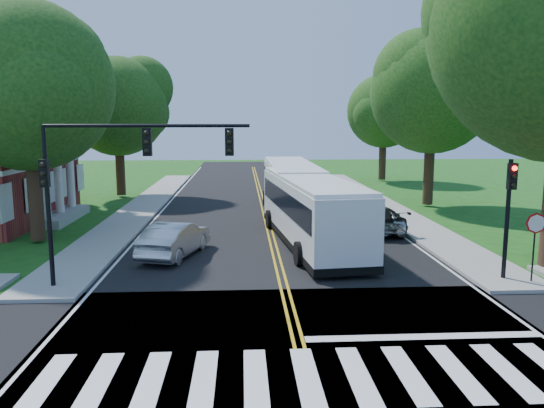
{
  "coord_description": "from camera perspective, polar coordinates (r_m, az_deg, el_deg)",
  "views": [
    {
      "loc": [
        -1.48,
        -12.03,
        5.9
      ],
      "look_at": [
        -0.2,
        10.31,
        2.4
      ],
      "focal_mm": 35.0,
      "sensor_mm": 36.0,
      "label": 1
    }
  ],
  "objects": [
    {
      "name": "ground",
      "position": [
        13.48,
        3.52,
        -17.09
      ],
      "size": [
        140.0,
        140.0,
        0.0
      ],
      "primitive_type": "plane",
      "color": "#1A4B12",
      "rests_on": "ground"
    },
    {
      "name": "road",
      "position": [
        30.64,
        -0.44,
        -2.2
      ],
      "size": [
        14.0,
        96.0,
        0.01
      ],
      "primitive_type": "cube",
      "color": "black",
      "rests_on": "ground"
    },
    {
      "name": "cross_road",
      "position": [
        13.48,
        3.52,
        -17.07
      ],
      "size": [
        60.0,
        12.0,
        0.01
      ],
      "primitive_type": "cube",
      "color": "black",
      "rests_on": "ground"
    },
    {
      "name": "center_line",
      "position": [
        34.57,
        -0.76,
        -0.91
      ],
      "size": [
        0.36,
        70.0,
        0.01
      ],
      "primitive_type": "cube",
      "color": "gold",
      "rests_on": "road"
    },
    {
      "name": "edge_line_w",
      "position": [
        34.94,
        -11.98,
        -1.0
      ],
      "size": [
        0.12,
        70.0,
        0.01
      ],
      "primitive_type": "cube",
      "color": "silver",
      "rests_on": "road"
    },
    {
      "name": "edge_line_e",
      "position": [
        35.51,
        10.27,
        -0.79
      ],
      "size": [
        0.12,
        70.0,
        0.01
      ],
      "primitive_type": "cube",
      "color": "silver",
      "rests_on": "road"
    },
    {
      "name": "crosswalk",
      "position": [
        13.03,
        3.79,
        -17.98
      ],
      "size": [
        12.6,
        3.0,
        0.01
      ],
      "primitive_type": "cube",
      "color": "silver",
      "rests_on": "road"
    },
    {
      "name": "stop_bar",
      "position": [
        15.66,
        15.99,
        -13.55
      ],
      "size": [
        6.6,
        0.4,
        0.01
      ],
      "primitive_type": "cube",
      "color": "silver",
      "rests_on": "road"
    },
    {
      "name": "sidewalk_nw",
      "position": [
        38.1,
        -13.54,
        -0.15
      ],
      "size": [
        2.6,
        40.0,
        0.15
      ],
      "primitive_type": "cube",
      "color": "gray",
      "rests_on": "ground"
    },
    {
      "name": "sidewalk_ne",
      "position": [
        38.74,
        11.4,
        0.07
      ],
      "size": [
        2.6,
        40.0,
        0.15
      ],
      "primitive_type": "cube",
      "color": "gray",
      "rests_on": "ground"
    },
    {
      "name": "tree_west_near",
      "position": [
        27.94,
        -24.8,
        11.43
      ],
      "size": [
        8.0,
        8.0,
        11.4
      ],
      "color": "black",
      "rests_on": "ground"
    },
    {
      "name": "tree_west_far",
      "position": [
        43.11,
        -16.28,
        10.0
      ],
      "size": [
        7.6,
        7.6,
        10.67
      ],
      "color": "black",
      "rests_on": "ground"
    },
    {
      "name": "tree_east_mid",
      "position": [
        38.35,
        16.87,
        11.44
      ],
      "size": [
        8.4,
        8.4,
        11.93
      ],
      "color": "black",
      "rests_on": "ground"
    },
    {
      "name": "tree_east_far",
      "position": [
        53.88,
        11.95,
        9.73
      ],
      "size": [
        7.2,
        7.2,
        10.34
      ],
      "color": "black",
      "rests_on": "ground"
    },
    {
      "name": "signal_nw",
      "position": [
        19.03,
        -16.59,
        3.93
      ],
      "size": [
        7.15,
        0.46,
        5.66
      ],
      "color": "black",
      "rests_on": "ground"
    },
    {
      "name": "signal_ne",
      "position": [
        21.06,
        24.14,
        0.09
      ],
      "size": [
        0.3,
        0.46,
        4.4
      ],
      "color": "black",
      "rests_on": "ground"
    },
    {
      "name": "stop_sign",
      "position": [
        21.19,
        26.47,
        -2.58
      ],
      "size": [
        0.76,
        0.08,
        2.53
      ],
      "color": "black",
      "rests_on": "ground"
    },
    {
      "name": "bus_lead",
      "position": [
        25.61,
        4.17,
        -0.52
      ],
      "size": [
        4.01,
        12.72,
        3.24
      ],
      "rotation": [
        0.0,
        0.0,
        3.25
      ],
      "color": "silver",
      "rests_on": "road"
    },
    {
      "name": "bus_follow",
      "position": [
        33.32,
        2.09,
        1.74
      ],
      "size": [
        3.22,
        12.81,
        3.31
      ],
      "rotation": [
        0.0,
        0.0,
        3.15
      ],
      "color": "silver",
      "rests_on": "road"
    },
    {
      "name": "hatchback",
      "position": [
        23.69,
        -10.4,
        -3.73
      ],
      "size": [
        2.88,
        4.96,
        1.55
      ],
      "primitive_type": "imported",
      "rotation": [
        0.0,
        0.0,
        2.86
      ],
      "color": "#B5B8BD",
      "rests_on": "road"
    },
    {
      "name": "suv",
      "position": [
        29.04,
        11.16,
        -1.63
      ],
      "size": [
        2.53,
        4.96,
        1.34
      ],
      "primitive_type": "imported",
      "rotation": [
        0.0,
        0.0,
        3.08
      ],
      "color": "silver",
      "rests_on": "road"
    },
    {
      "name": "dark_sedan",
      "position": [
        29.17,
        10.55,
        -1.5
      ],
      "size": [
        3.46,
        5.23,
        1.41
      ],
      "primitive_type": "imported",
      "rotation": [
        0.0,
        0.0,
        3.48
      ],
      "color": "black",
      "rests_on": "road"
    }
  ]
}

